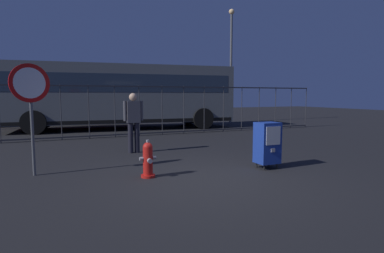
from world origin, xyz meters
name	(u,v)px	position (x,y,z in m)	size (l,w,h in m)	color
ground_plane	(203,179)	(0.00, 0.00, 0.00)	(60.00, 60.00, 0.00)	black
fire_hydrant	(148,160)	(-0.92, 0.58, 0.35)	(0.33, 0.31, 0.75)	red
newspaper_box_primary	(267,143)	(1.70, 0.26, 0.57)	(0.48, 0.42, 1.02)	black
stop_sign	(31,96)	(-2.98, 1.62, 1.60)	(0.71, 0.31, 2.23)	#4C4F54
pedestrian	(133,119)	(-0.56, 3.29, 0.95)	(0.55, 0.22, 1.67)	black
fence_barrier	(127,111)	(0.00, 6.76, 1.02)	(18.03, 0.04, 2.00)	#2D2D33
bus_near	(122,93)	(0.40, 9.76, 1.71)	(10.71, 3.69, 3.00)	#4C5156
bus_far	(44,93)	(-3.10, 13.92, 1.71)	(10.53, 2.89, 3.00)	red
street_light_near_left	(231,57)	(7.04, 10.83, 3.85)	(0.32, 0.32, 6.59)	#4C4F54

